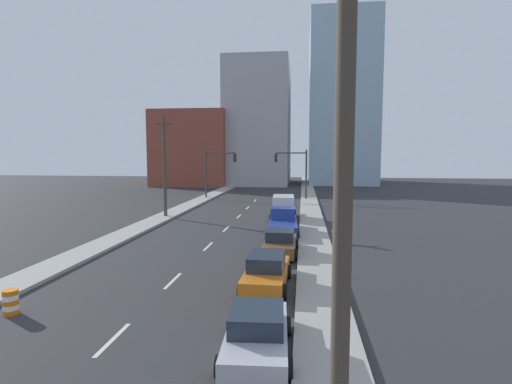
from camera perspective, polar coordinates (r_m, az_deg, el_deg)
sidewalk_left at (r=55.89m, az=-6.84°, el=-0.66°), size 2.13×102.02×0.18m
sidewalk_right at (r=54.35m, az=7.54°, el=-0.84°), size 2.13×102.02×0.18m
lane_stripe_at_9m at (r=14.66m, az=-19.76°, el=-19.18°), size 0.16×2.40×0.01m
lane_stripe_at_15m at (r=19.91m, az=-11.78°, el=-12.29°), size 0.16×2.40×0.01m
lane_stripe_at_22m at (r=26.52m, az=-6.86°, el=-7.72°), size 0.16×2.40×0.01m
lane_stripe_at_28m at (r=32.39m, az=-4.31°, el=-5.27°), size 0.16×2.40×0.01m
lane_stripe_at_35m at (r=38.73m, az=-2.46°, el=-3.48°), size 0.16×2.40×0.01m
lane_stripe_at_41m at (r=44.72m, az=-1.21°, el=-2.27°), size 0.16×2.40×0.01m
lane_stripe_at_48m at (r=51.69m, az=-0.13°, el=-1.22°), size 0.16×2.40×0.01m
building_brick_left at (r=79.99m, az=-8.53°, el=6.13°), size 14.00×16.00×14.02m
building_office_center at (r=81.88m, az=0.53°, el=9.59°), size 12.00×20.00×23.78m
building_glass_right at (r=86.16m, az=12.04°, el=12.30°), size 13.00×20.00×32.85m
traffic_signal_left at (r=53.72m, az=-5.98°, el=3.52°), size 4.25×0.35×6.54m
traffic_signal_right at (r=52.41m, az=5.93°, el=3.47°), size 4.25×0.35×6.54m
utility_pole_right_near at (r=6.62m, az=12.34°, el=-0.82°), size 1.60×0.32×10.42m
utility_pole_left_mid at (r=38.40m, az=-12.93°, el=3.67°), size 1.60×0.32×9.58m
traffic_barrel at (r=18.12m, az=-31.64°, el=-13.25°), size 0.56×0.56×0.95m
sedan_silver at (r=12.77m, az=0.15°, el=-19.54°), size 2.26×4.43×1.41m
sedan_orange at (r=18.45m, az=1.51°, el=-11.37°), size 2.16×4.76×1.53m
sedan_brown at (r=24.21m, az=3.45°, el=-7.31°), size 2.14×4.26×1.50m
pickup_truck_blue at (r=30.18m, az=3.90°, el=-4.56°), size 2.50×5.93×1.92m
box_truck_black at (r=36.70m, az=3.93°, el=-2.35°), size 2.60×5.58×2.21m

